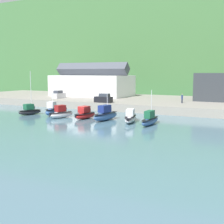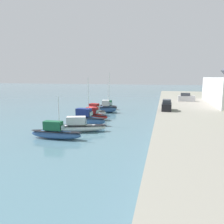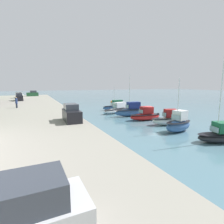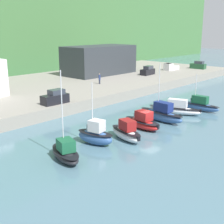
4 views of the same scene
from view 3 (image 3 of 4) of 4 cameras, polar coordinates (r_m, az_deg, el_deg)
The scene contains 14 objects.
ground_plane at distance 32.46m, azimuth 12.94°, elevation -2.46°, with size 320.00×320.00×0.00m, color slate.
moored_boat_0 at distance 22.84m, azimuth 31.91°, elevation -6.34°, with size 3.53×5.60×9.05m.
moored_boat_1 at distance 25.18m, azimuth 20.92°, elevation -3.62°, with size 2.70×4.87×7.18m.
moored_boat_2 at distance 28.81m, azimuth 18.18°, elevation -2.29°, with size 3.32×5.77×2.50m.
moored_boat_3 at distance 31.67m, azimuth 10.83°, elevation -1.06°, with size 2.75×6.01×2.43m.
moored_boat_4 at distance 35.30m, azimuth 6.55°, elevation 0.39°, with size 2.46×7.52×8.24m.
moored_boat_5 at distance 39.15m, azimuth 2.16°, elevation 0.97°, with size 4.26×8.48×2.35m.
moored_boat_6 at distance 43.69m, azimuth 1.44°, elevation 1.88°, with size 1.66×7.37×5.86m.
parked_car_0 at distance 55.78m, azimuth -28.01°, elevation 4.25°, with size 4.33×2.13×2.16m.
parked_car_1 at distance 74.58m, azimuth -24.50°, elevation 5.45°, with size 2.10×4.32×2.16m.
parked_car_3 at distance 22.45m, azimuth -13.09°, elevation -0.57°, with size 4.25×1.91×2.16m.
pickup_truck_0 at distance 66.95m, azimuth -28.00°, elevation 4.80°, with size 4.81×2.16×1.90m.
person_on_quay at distance 38.69m, azimuth -28.75°, elevation 2.79°, with size 0.40×0.40×2.14m.
mooring_buoy_0 at distance 59.34m, azimuth -0.13°, elevation 3.31°, with size 0.79×0.79×0.79m.
Camera 3 is at (-25.14, 19.52, 6.36)m, focal length 28.00 mm.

